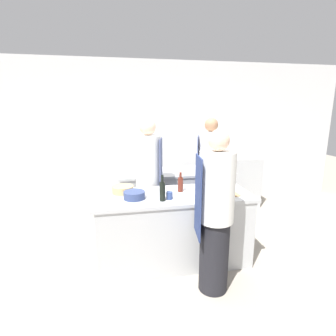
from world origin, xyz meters
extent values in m
plane|color=#A89E8E|center=(0.00, 0.00, 0.00)|extent=(16.00, 16.00, 0.00)
cube|color=silver|center=(0.00, 2.13, 1.40)|extent=(8.00, 0.06, 2.80)
cube|color=#B7BABC|center=(0.00, 0.00, 0.42)|extent=(1.83, 0.74, 0.85)
cube|color=#B7BABC|center=(0.00, 0.00, 0.87)|extent=(1.91, 0.77, 0.04)
cube|color=#B7BABC|center=(0.28, 1.19, 0.42)|extent=(1.83, 0.70, 0.85)
cube|color=#B7BABC|center=(0.28, 1.19, 0.87)|extent=(1.91, 0.73, 0.04)
cube|color=#B7BABC|center=(1.68, 1.75, 0.49)|extent=(0.74, 0.65, 0.98)
cube|color=black|center=(1.68, 1.43, 0.27)|extent=(0.60, 0.01, 0.34)
cube|color=black|center=(1.68, 1.43, 0.94)|extent=(0.63, 0.01, 0.06)
cylinder|color=black|center=(0.31, -0.62, 0.40)|extent=(0.31, 0.31, 0.79)
cylinder|color=white|center=(0.31, -0.62, 1.15)|extent=(0.36, 0.36, 0.72)
cube|color=navy|center=(0.12, -0.60, 1.05)|extent=(0.06, 0.34, 0.83)
sphere|color=beige|center=(0.31, -0.62, 1.61)|extent=(0.21, 0.21, 0.21)
cylinder|color=black|center=(-0.23, 0.62, 0.41)|extent=(0.30, 0.30, 0.82)
cylinder|color=silver|center=(-0.23, 0.62, 1.18)|extent=(0.35, 0.35, 0.73)
cube|color=#4C567F|center=(-0.06, 0.57, 1.08)|extent=(0.10, 0.33, 0.85)
sphere|color=beige|center=(-0.23, 0.62, 1.66)|extent=(0.23, 0.23, 0.23)
cylinder|color=black|center=(0.68, 0.60, 0.41)|extent=(0.29, 0.29, 0.82)
cylinder|color=white|center=(0.68, 0.60, 1.20)|extent=(0.35, 0.35, 0.77)
cube|color=#4C567F|center=(0.51, 0.66, 1.09)|extent=(0.13, 0.31, 0.87)
sphere|color=#9E7051|center=(0.68, 0.60, 1.68)|extent=(0.19, 0.19, 0.19)
cylinder|color=#19471E|center=(0.63, 0.11, 0.98)|extent=(0.08, 0.08, 0.19)
cylinder|color=#19471E|center=(0.63, 0.11, 1.12)|extent=(0.03, 0.03, 0.07)
cylinder|color=#5B2319|center=(0.11, 0.09, 0.98)|extent=(0.07, 0.07, 0.18)
cylinder|color=#5B2319|center=(0.11, 0.09, 1.10)|extent=(0.03, 0.03, 0.07)
cylinder|color=black|center=(-0.17, -0.20, 1.00)|extent=(0.07, 0.07, 0.22)
cylinder|color=black|center=(-0.17, -0.20, 1.15)|extent=(0.03, 0.03, 0.08)
cylinder|color=tan|center=(-0.61, 0.17, 0.93)|extent=(0.27, 0.27, 0.09)
cylinder|color=white|center=(0.32, -0.15, 0.91)|extent=(0.26, 0.26, 0.05)
cylinder|color=navy|center=(-0.48, -0.07, 0.93)|extent=(0.25, 0.25, 0.09)
cylinder|color=#33477F|center=(-0.08, -0.16, 0.93)|extent=(0.07, 0.07, 0.09)
cube|color=tan|center=(0.63, -0.12, 0.89)|extent=(0.28, 0.23, 0.01)
cylinder|color=#B7BABC|center=(-0.15, 1.36, 0.97)|extent=(0.24, 0.24, 0.16)
camera|label=1|loc=(-0.64, -2.98, 1.91)|focal=28.00mm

